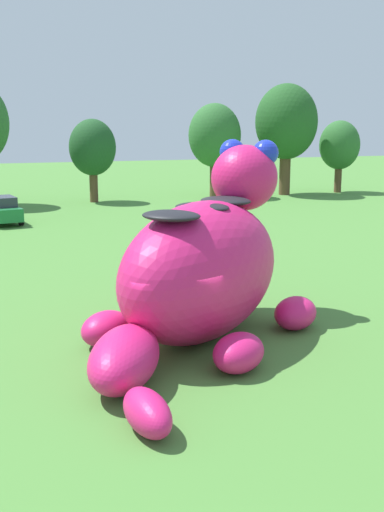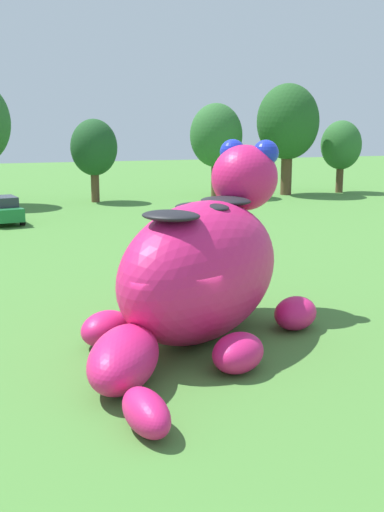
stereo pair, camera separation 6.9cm
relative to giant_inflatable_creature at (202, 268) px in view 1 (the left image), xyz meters
The scene contains 7 objects.
ground_plane 2.97m from the giant_inflatable_creature, 134.61° to the right, with size 160.00×160.00×0.00m, color #4C8438.
giant_inflatable_creature is the anchor object (origin of this frame).
car_green 24.39m from the giant_inflatable_creature, 102.82° to the left, with size 2.56×4.36×1.72m.
tree_centre 32.62m from the giant_inflatable_creature, 87.02° to the left, with size 3.61×3.61×6.41m.
tree_centre_right 35.02m from the giant_inflatable_creature, 70.26° to the left, with size 4.31×4.31×7.65m.
tree_mid_right 37.47m from the giant_inflatable_creature, 61.00° to the left, with size 5.23×5.23×9.28m.
tree_right 40.20m from the giant_inflatable_creature, 54.56° to the left, with size 3.52×3.52×6.25m.
Camera 1 is at (-4.39, -16.38, 6.59)m, focal length 45.23 mm.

